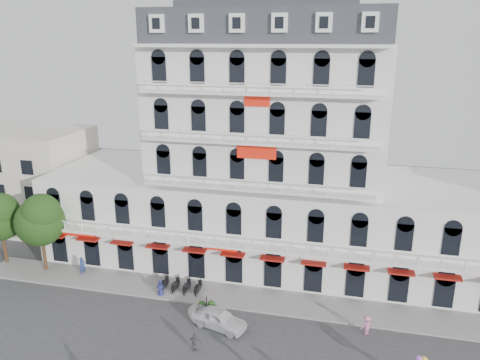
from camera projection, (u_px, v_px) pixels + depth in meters
name	position (u px, v px, depth m)	size (l,w,h in m)	color
sidewalk	(249.00, 298.00, 42.01)	(53.00, 4.00, 0.16)	gray
main_building	(268.00, 166.00, 47.47)	(45.00, 15.00, 25.80)	silver
flank_building_west	(29.00, 178.00, 57.14)	(14.00, 10.00, 12.00)	beige
traffic_island	(207.00, 310.00, 39.83)	(3.20, 3.20, 1.60)	gray
parked_scooter_row	(181.00, 292.00, 43.25)	(4.40, 1.80, 1.10)	black
tree_west_outer	(0.00, 215.00, 47.11)	(4.50, 4.48, 7.76)	#382314
tree_west_inner	(40.00, 218.00, 45.44)	(4.76, 4.76, 8.25)	#382314
parked_car	(219.00, 319.00, 37.72)	(1.88, 4.68, 1.59)	silver
pedestrian_left	(160.00, 289.00, 42.24)	(0.77, 0.50, 1.57)	navy
pedestrian_mid	(195.00, 342.00, 34.88)	(0.90, 0.37, 1.53)	#525259
pedestrian_right	(367.00, 325.00, 36.79)	(1.07, 0.61, 1.66)	#D06EA3
pedestrian_far	(83.00, 266.00, 45.95)	(0.69, 0.45, 1.90)	navy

